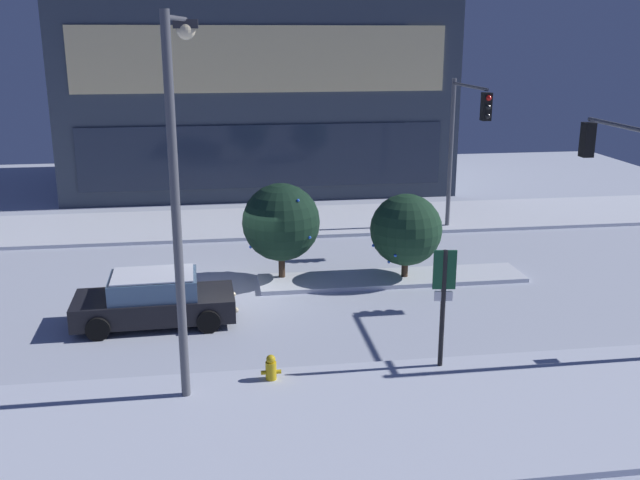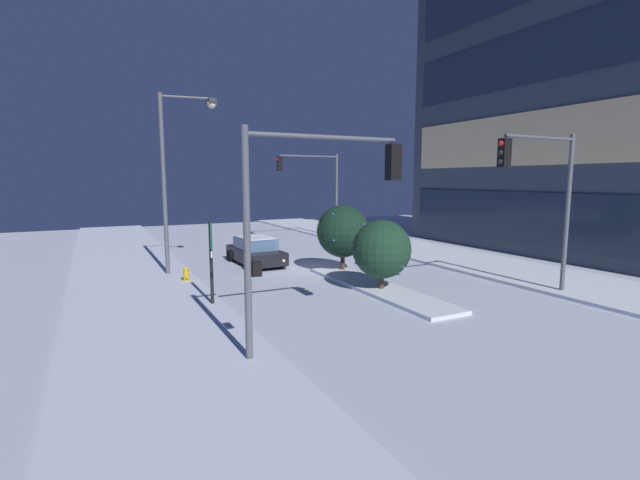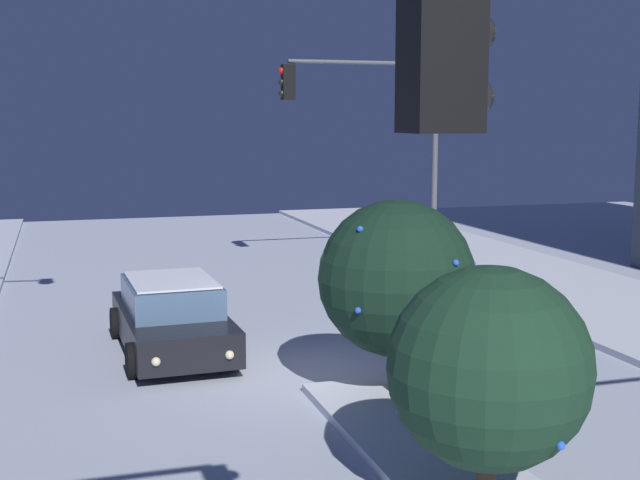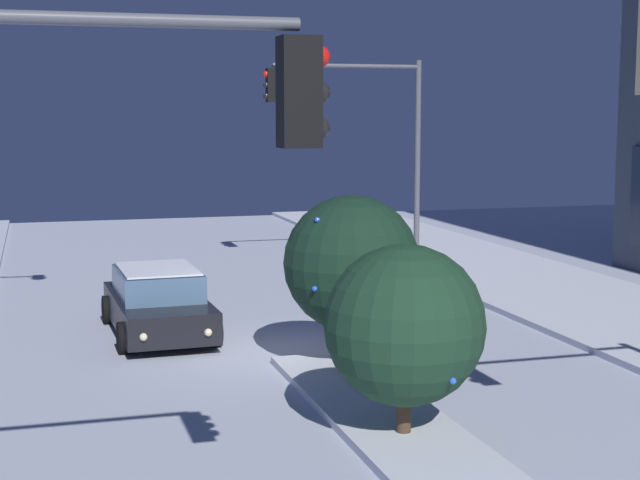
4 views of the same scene
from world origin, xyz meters
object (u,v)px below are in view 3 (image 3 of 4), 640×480
decorated_tree_left_of_median (396,278)px  traffic_light_corner_far_left (376,122)px  car_near (172,317)px  decorated_tree_median (489,368)px

decorated_tree_left_of_median → traffic_light_corner_far_left: bearing=160.8°
car_near → decorated_tree_median: 8.55m
car_near → traffic_light_corner_far_left: bearing=133.9°
traffic_light_corner_far_left → decorated_tree_median: bearing=73.9°
traffic_light_corner_far_left → decorated_tree_median: traffic_light_corner_far_left is taller
traffic_light_corner_far_left → decorated_tree_left_of_median: size_ratio=1.93×
traffic_light_corner_far_left → decorated_tree_left_of_median: (11.21, -3.90, -2.49)m
traffic_light_corner_far_left → decorated_tree_median: size_ratio=2.17×
decorated_tree_median → decorated_tree_left_of_median: decorated_tree_left_of_median is taller
car_near → decorated_tree_left_of_median: (3.94, 3.18, 1.33)m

